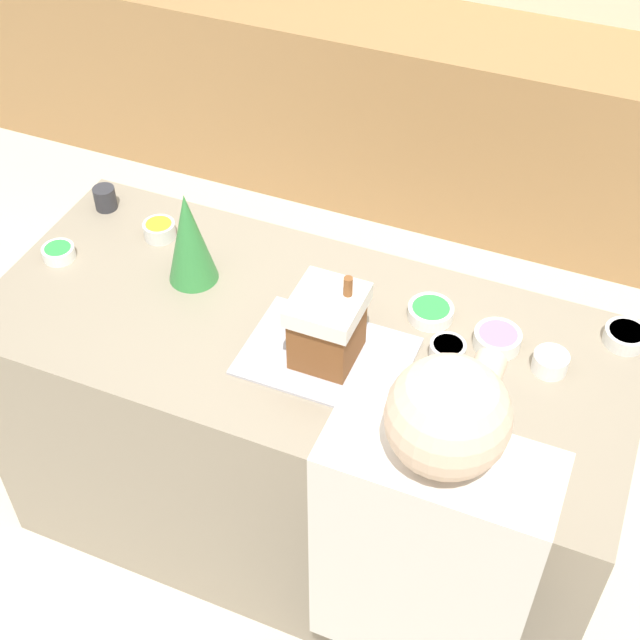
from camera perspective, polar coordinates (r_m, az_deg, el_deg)
name	(u,v)px	position (r m, az deg, el deg)	size (l,w,h in m)	color
ground_plane	(307,522)	(3.21, -0.81, -12.82)	(12.00, 12.00, 0.00)	beige
back_cabinet_block	(475,127)	(4.30, 9.91, 12.05)	(6.00, 0.60, 0.90)	#9E7547
kitchen_island	(306,438)	(2.82, -0.91, -7.56)	(1.83, 0.81, 0.95)	gray
baking_tray	(327,356)	(2.40, 0.44, -2.31)	(0.44, 0.32, 0.01)	#B2B2BC
gingerbread_house	(327,326)	(2.31, 0.47, -0.36)	(0.18, 0.19, 0.26)	brown
decorative_tree	(189,238)	(2.56, -8.38, 5.23)	(0.15, 0.15, 0.30)	#33843D
candy_bowl_behind_tray	(59,252)	(2.80, -16.39, 4.19)	(0.10, 0.10, 0.04)	white
candy_bowl_center_rear	(497,339)	(2.46, 11.28, -1.18)	(0.13, 0.13, 0.05)	white
candy_bowl_near_tray_left	(447,350)	(2.40, 8.16, -1.94)	(0.10, 0.10, 0.05)	silver
candy_bowl_near_tray_right	(159,229)	(2.81, -10.24, 5.73)	(0.10, 0.10, 0.05)	silver
candy_bowl_beside_tree	(550,362)	(2.42, 14.53, -2.59)	(0.09, 0.09, 0.05)	white
candy_bowl_far_left	(431,312)	(2.51, 7.09, 0.53)	(0.13, 0.13, 0.04)	white
candy_bowl_front_corner	(626,336)	(2.56, 18.98, -0.96)	(0.12, 0.12, 0.04)	silver
mug	(105,198)	(2.95, -13.59, 7.59)	(0.07, 0.07, 0.08)	#2D2D33
person	(417,615)	(2.09, 6.25, -18.26)	(0.43, 0.54, 1.65)	#333338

